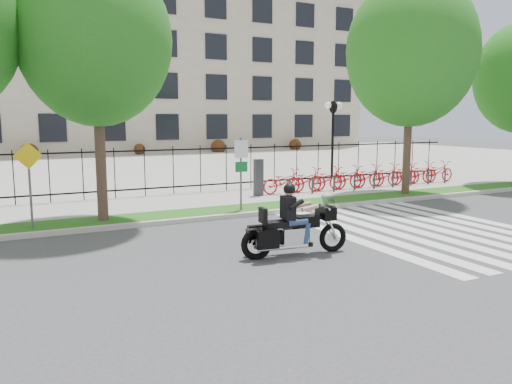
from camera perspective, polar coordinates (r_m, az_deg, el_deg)
name	(u,v)px	position (r m, az deg, el deg)	size (l,w,h in m)	color
ground	(282,248)	(12.89, 3.04, -6.37)	(120.00, 120.00, 0.00)	#3B3B3E
curb	(221,217)	(16.47, -4.04, -2.86)	(60.00, 0.20, 0.15)	#B0AEA5
grass_verge	(211,213)	(17.24, -5.13, -2.36)	(60.00, 1.50, 0.15)	#205916
sidewalk	(188,202)	(19.55, -7.83, -1.12)	(60.00, 3.50, 0.15)	#A19E96
plaza	(106,165)	(36.49, -16.80, 2.96)	(80.00, 34.00, 0.10)	#A19E96
crosswalk_stripes	(422,229)	(15.78, 18.48, -4.03)	(5.70, 8.00, 0.01)	silver
iron_fence	(173,170)	(21.06, -9.43, 2.47)	(30.00, 0.06, 2.00)	black
office_building	(66,53)	(56.47, -20.88, 14.66)	(60.00, 21.90, 20.15)	#A59C85
lamp_post_right	(333,120)	(27.98, 8.79, 8.14)	(1.06, 0.70, 4.25)	black
street_tree_1	(95,39)	(16.15, -17.90, 16.31)	(4.52, 4.52, 8.08)	#3E2A22
street_tree_2	(411,52)	(21.90, 17.34, 15.05)	(5.28, 5.28, 8.86)	#3E2A22
bike_share_station	(366,176)	(23.40, 12.48, 1.79)	(11.16, 0.88, 1.50)	#2D2D33
sign_pole_regulatory	(241,164)	(17.05, -1.72, 3.20)	(0.50, 0.09, 2.50)	#59595B
sign_pole_warning	(29,174)	(15.49, -24.50, 1.93)	(0.78, 0.09, 2.49)	#59595B
motorcycle_rider	(295,227)	(12.05, 4.47, -3.97)	(2.76, 0.94, 2.13)	black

